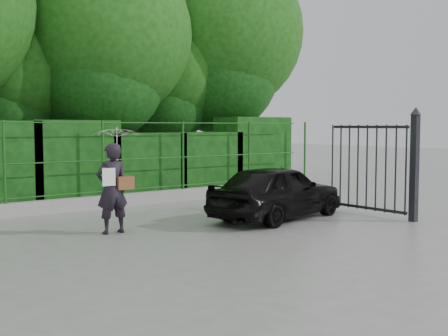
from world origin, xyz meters
TOP-DOWN VIEW (x-y plane):
  - ground at (0.00, 0.00)m, footprint 80.00×80.00m
  - kerb at (0.00, 4.50)m, footprint 14.00×0.25m
  - fence at (0.22, 4.50)m, footprint 14.13×0.06m
  - hedge at (0.04, 5.50)m, footprint 14.20×1.20m
  - trees at (1.14, 7.74)m, footprint 17.10×6.15m
  - gate at (4.60, -0.72)m, footprint 0.22×2.33m
  - woman at (-0.81, 1.46)m, footprint 0.91×0.92m
  - car at (2.62, 0.78)m, footprint 3.64×2.01m

SIDE VIEW (x-z plane):
  - ground at x=0.00m, z-range 0.00..0.00m
  - kerb at x=0.00m, z-range 0.00..0.30m
  - car at x=2.62m, z-range 0.00..1.17m
  - hedge at x=0.04m, z-range -0.12..2.13m
  - gate at x=4.60m, z-range 0.01..2.37m
  - fence at x=0.22m, z-range 0.30..2.10m
  - woman at x=-0.81m, z-range 0.30..2.26m
  - trees at x=1.14m, z-range 0.58..8.66m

